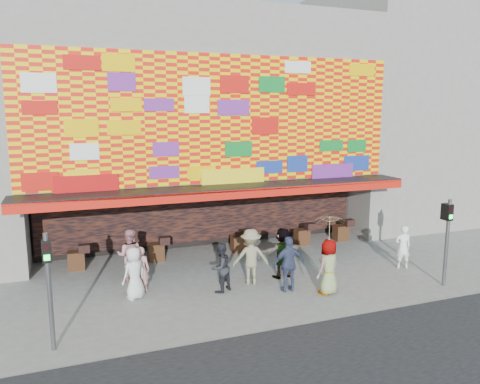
{
  "coord_description": "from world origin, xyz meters",
  "views": [
    {
      "loc": [
        -5.63,
        -13.27,
        5.9
      ],
      "look_at": [
        0.08,
        2.0,
        3.04
      ],
      "focal_mm": 35.0,
      "sensor_mm": 36.0,
      "label": 1
    }
  ],
  "objects": [
    {
      "name": "ground",
      "position": [
        0.0,
        0.0,
        0.0
      ],
      "size": [
        90.0,
        90.0,
        0.0
      ],
      "primitive_type": "plane",
      "color": "slate",
      "rests_on": "ground"
    },
    {
      "name": "shop_building",
      "position": [
        0.0,
        8.18,
        5.23
      ],
      "size": [
        15.2,
        9.4,
        10.0
      ],
      "color": "gray",
      "rests_on": "ground"
    },
    {
      "name": "neighbor_right",
      "position": [
        13.0,
        8.0,
        6.0
      ],
      "size": [
        11.0,
        8.0,
        12.0
      ],
      "primitive_type": "cube",
      "color": "gray",
      "rests_on": "ground"
    },
    {
      "name": "signal_left",
      "position": [
        -6.2,
        -1.5,
        1.86
      ],
      "size": [
        0.22,
        0.2,
        3.0
      ],
      "color": "#59595B",
      "rests_on": "ground"
    },
    {
      "name": "signal_right",
      "position": [
        6.2,
        -1.5,
        1.86
      ],
      "size": [
        0.22,
        0.2,
        3.0
      ],
      "color": "#59595B",
      "rests_on": "ground"
    },
    {
      "name": "ped_a",
      "position": [
        -3.83,
        1.07,
        0.84
      ],
      "size": [
        0.98,
        0.88,
        1.68
      ],
      "primitive_type": "imported",
      "rotation": [
        0.0,
        0.0,
        3.68
      ],
      "color": "silver",
      "rests_on": "ground"
    },
    {
      "name": "ped_b",
      "position": [
        -3.54,
        1.56,
        0.77
      ],
      "size": [
        0.64,
        0.51,
        1.54
      ],
      "primitive_type": "imported",
      "rotation": [
        0.0,
        0.0,
        2.85
      ],
      "color": "#D38889",
      "rests_on": "ground"
    },
    {
      "name": "ped_c",
      "position": [
        -1.1,
        0.66,
        0.82
      ],
      "size": [
        1.0,
        0.93,
        1.64
      ],
      "primitive_type": "imported",
      "rotation": [
        0.0,
        0.0,
        3.66
      ],
      "color": "#222227",
      "rests_on": "ground"
    },
    {
      "name": "ped_d",
      "position": [
        0.09,
        0.97,
        0.96
      ],
      "size": [
        1.36,
        0.94,
        1.93
      ],
      "primitive_type": "imported",
      "rotation": [
        0.0,
        0.0,
        2.95
      ],
      "color": "gray",
      "rests_on": "ground"
    },
    {
      "name": "ped_e",
      "position": [
        1.02,
        -0.09,
        0.93
      ],
      "size": [
        1.1,
        0.48,
        1.85
      ],
      "primitive_type": "imported",
      "rotation": [
        0.0,
        0.0,
        3.11
      ],
      "color": "#373F61",
      "rests_on": "ground"
    },
    {
      "name": "ped_f",
      "position": [
        1.4,
        1.17,
        0.91
      ],
      "size": [
        1.72,
        0.65,
        1.82
      ],
      "primitive_type": "imported",
      "rotation": [
        0.0,
        0.0,
        3.21
      ],
      "color": "gray",
      "rests_on": "ground"
    },
    {
      "name": "ped_g",
      "position": [
        2.13,
        -0.72,
        0.91
      ],
      "size": [
        1.03,
        0.85,
        1.81
      ],
      "primitive_type": "imported",
      "rotation": [
        0.0,
        0.0,
        3.5
      ],
      "color": "gray",
      "rests_on": "ground"
    },
    {
      "name": "ped_h",
      "position": [
        6.07,
        0.47,
        0.82
      ],
      "size": [
        0.69,
        0.54,
        1.65
      ],
      "primitive_type": "imported",
      "rotation": [
        0.0,
        0.0,
        2.87
      ],
      "color": "white",
      "rests_on": "ground"
    },
    {
      "name": "ped_i",
      "position": [
        -3.75,
        2.72,
        0.93
      ],
      "size": [
        1.08,
        0.96,
        1.86
      ],
      "primitive_type": "imported",
      "rotation": [
        0.0,
        0.0,
        2.81
      ],
      "color": "#BE7B81",
      "rests_on": "ground"
    },
    {
      "name": "parasol",
      "position": [
        2.13,
        -0.72,
        2.15
      ],
      "size": [
        1.07,
        1.08,
        1.85
      ],
      "color": "beige",
      "rests_on": "ground"
    }
  ]
}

